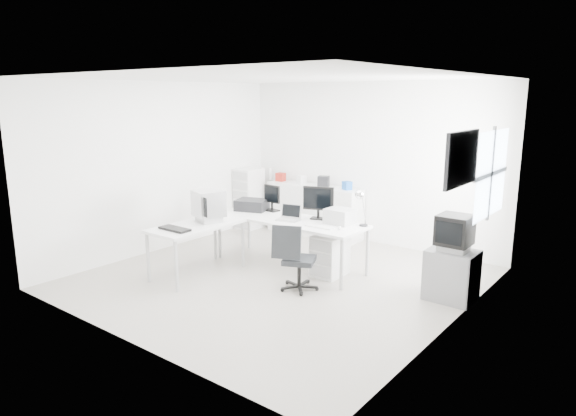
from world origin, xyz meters
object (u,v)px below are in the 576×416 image
Objects in this scene: drawer_pedestal at (330,255)px; office_chair at (299,257)px; side_desk at (197,249)px; laser_printer at (340,216)px; sideboard at (314,210)px; main_desk at (290,243)px; crt_monitor at (209,205)px; filing_cabinet at (249,198)px; tv_cabinet at (451,275)px; crt_tv at (455,233)px; lcd_monitor_small at (272,198)px; lcd_monitor_large at (318,203)px; laptop at (288,214)px; inkjet_printer at (252,205)px.

drawer_pedestal is 0.75m from office_chair.
laser_printer is (1.60, 1.32, 0.48)m from side_desk.
drawer_pedestal is at bearing -49.09° from sideboard.
main_desk reaches higher than drawer_pedestal.
filing_cabinet is (-1.22, 2.22, -0.40)m from crt_monitor.
crt_monitor is 2.63m from sideboard.
tv_cabinet is 0.55m from crt_tv.
filing_cabinet reaches higher than main_desk.
lcd_monitor_small is at bearing 155.56° from main_desk.
crt_tv is at bearing 2.95° from office_chair.
lcd_monitor_large is 0.97× the size of crt_tv.
office_chair is (1.54, 0.42, 0.08)m from side_desk.
lcd_monitor_small is 0.63× the size of tv_cabinet.
laptop is at bearing -23.25° from lcd_monitor_small.
laptop is 1.18m from crt_monitor.
side_desk is 3.70× the size of laser_printer.
lcd_monitor_large is at bearing -12.03° from inkjet_printer.
crt_tv is (0.00, 0.00, 0.55)m from tv_cabinet.
drawer_pedestal is at bearing 49.90° from crt_monitor.
lcd_monitor_small is at bearing 170.91° from drawer_pedestal.
crt_monitor is at bearing -98.25° from lcd_monitor_small.
lcd_monitor_small is at bearing 7.41° from inkjet_printer.
lcd_monitor_large is 1.28× the size of laser_printer.
lcd_monitor_small is 0.90m from lcd_monitor_large.
lcd_monitor_small reaches higher than side_desk.
inkjet_printer is at bearing -177.64° from crt_tv.
crt_monitor is (-1.55, -0.90, 0.69)m from drawer_pedestal.
sideboard reaches higher than tv_cabinet.
laptop is 0.50× the size of tv_cabinet.
main_desk is at bearing -174.47° from crt_tv.
crt_monitor reaches higher than lcd_monitor_small.
office_chair is 1.40× the size of tv_cabinet.
side_desk is 2.14× the size of tv_cabinet.
crt_tv reaches higher than main_desk.
lcd_monitor_small is 0.22× the size of sideboard.
drawer_pedestal is 1.45× the size of lcd_monitor_small.
tv_cabinet is (3.28, 1.09, -0.66)m from crt_monitor.
main_desk is 1.27× the size of sideboard.
lcd_monitor_large is at bearing 35.54° from main_desk.
crt_monitor reaches higher than tv_cabinet.
main_desk is at bearing -66.47° from sideboard.
side_desk is at bearing -92.00° from sideboard.
inkjet_printer is 3.33m from tv_cabinet.
crt_tv is (3.28, 1.09, -0.11)m from crt_monitor.
laptop is 0.36× the size of office_chair.
sideboard is (-3.19, 1.49, 0.14)m from tv_cabinet.
crt_tv is at bearing -25.06° from sideboard.
inkjet_printer is (-0.85, 0.10, 0.46)m from main_desk.
crt_monitor is 0.26× the size of sideboard.
office_chair is (-0.01, -0.73, 0.16)m from drawer_pedestal.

